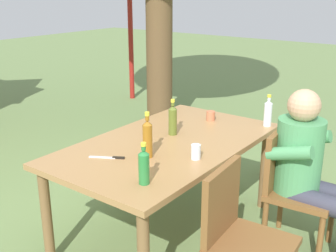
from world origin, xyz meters
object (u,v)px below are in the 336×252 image
(person_in_white_shirt, at_px, (309,165))
(bottle_olive, at_px, (173,119))
(cup_glass, at_px, (196,152))
(backpack_by_near_side, at_px, (283,161))
(chair_near_left, at_px, (239,234))
(bottle_amber, at_px, (148,138))
(bottle_green, at_px, (144,166))
(bottle_clear, at_px, (268,113))
(table_knife, at_px, (110,157))
(chair_near_right, at_px, (291,184))
(dining_table, at_px, (168,152))
(cup_terracotta, at_px, (211,116))

(person_in_white_shirt, bearing_deg, bottle_olive, 104.23)
(person_in_white_shirt, height_order, cup_glass, person_in_white_shirt)
(backpack_by_near_side, bearing_deg, chair_near_left, -166.16)
(bottle_amber, distance_m, backpack_by_near_side, 1.87)
(bottle_green, distance_m, backpack_by_near_side, 2.14)
(person_in_white_shirt, relative_size, bottle_clear, 4.53)
(person_in_white_shirt, distance_m, bottle_clear, 0.64)
(bottle_green, distance_m, cup_glass, 0.48)
(table_knife, bearing_deg, bottle_clear, -23.92)
(bottle_green, distance_m, table_knife, 0.46)
(chair_near_left, bearing_deg, chair_near_right, -0.01)
(chair_near_right, bearing_deg, dining_table, 115.74)
(bottle_olive, height_order, backpack_by_near_side, bottle_olive)
(bottle_clear, relative_size, bottle_green, 1.04)
(dining_table, xyz_separation_m, bottle_amber, (-0.31, -0.06, 0.21))
(dining_table, relative_size, person_in_white_shirt, 1.49)
(chair_near_right, distance_m, bottle_green, 1.19)
(bottle_clear, bearing_deg, dining_table, 150.93)
(table_knife, bearing_deg, chair_near_left, -85.26)
(cup_terracotta, relative_size, cup_glass, 0.81)
(bottle_green, distance_m, bottle_amber, 0.40)
(bottle_amber, bearing_deg, bottle_green, -143.76)
(person_in_white_shirt, height_order, bottle_green, person_in_white_shirt)
(chair_near_right, height_order, bottle_amber, bottle_amber)
(bottle_green, distance_m, cup_terracotta, 1.29)
(bottle_green, xyz_separation_m, cup_glass, (0.48, -0.04, -0.06))
(chair_near_right, bearing_deg, table_knife, 132.96)
(chair_near_left, xyz_separation_m, person_in_white_shirt, (0.79, -0.11, 0.17))
(cup_terracotta, bearing_deg, person_in_white_shirt, -103.90)
(chair_near_left, bearing_deg, table_knife, 94.74)
(dining_table, height_order, cup_glass, cup_glass)
(backpack_by_near_side, bearing_deg, bottle_green, 178.32)
(bottle_green, height_order, backpack_by_near_side, bottle_green)
(bottle_clear, bearing_deg, cup_terracotta, 108.15)
(person_in_white_shirt, xyz_separation_m, cup_terracotta, (0.23, 0.93, 0.13))
(bottle_clear, xyz_separation_m, cup_terracotta, (-0.15, 0.44, -0.07))
(person_in_white_shirt, bearing_deg, chair_near_left, 172.18)
(bottle_olive, height_order, bottle_amber, bottle_amber)
(bottle_clear, bearing_deg, chair_near_left, -162.24)
(table_knife, bearing_deg, bottle_olive, -5.54)
(cup_glass, bearing_deg, bottle_olive, 53.64)
(cup_terracotta, distance_m, cup_glass, 0.85)
(backpack_by_near_side, bearing_deg, dining_table, 165.77)
(chair_near_right, relative_size, bottle_green, 3.47)
(person_in_white_shirt, relative_size, backpack_by_near_side, 2.92)
(dining_table, xyz_separation_m, person_in_white_shirt, (0.39, -0.91, -0.01))
(bottle_amber, bearing_deg, table_knife, 131.44)
(bottle_green, height_order, table_knife, bottle_green)
(bottle_green, bearing_deg, backpack_by_near_side, -1.68)
(chair_near_right, xyz_separation_m, cup_terracotta, (0.24, 0.82, 0.30))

